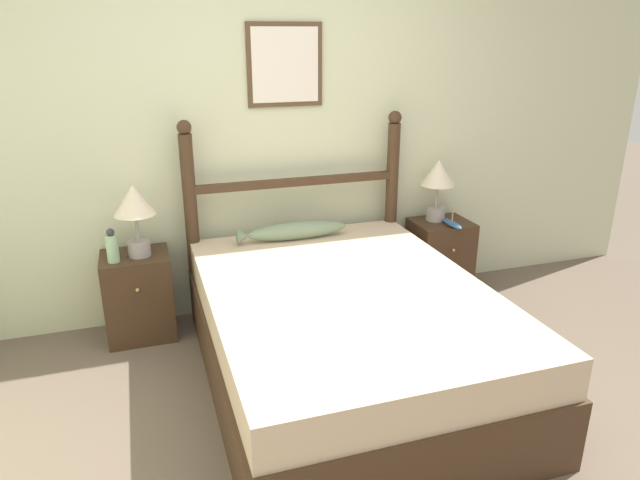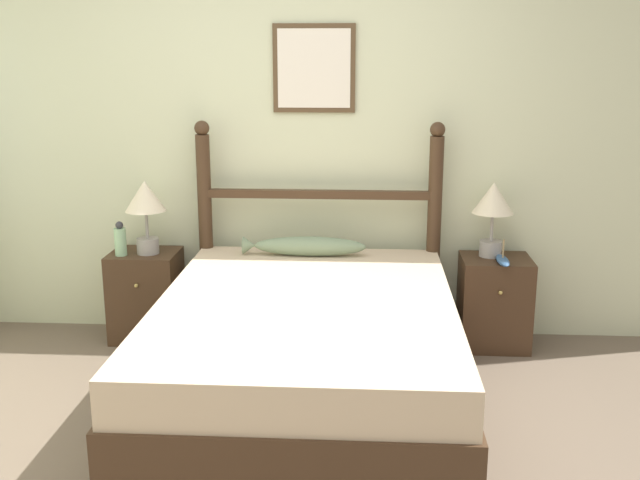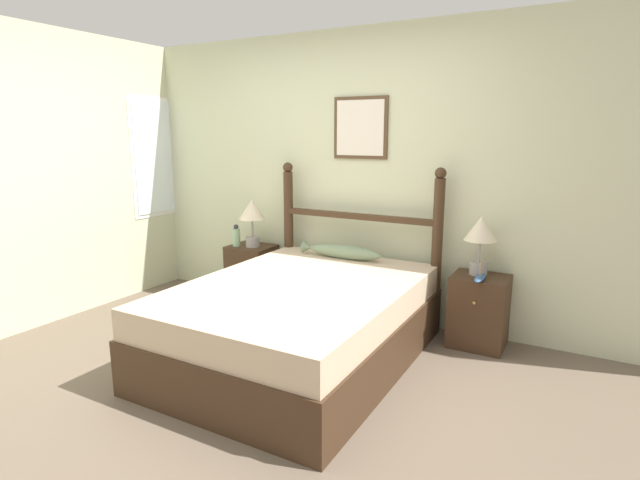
% 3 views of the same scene
% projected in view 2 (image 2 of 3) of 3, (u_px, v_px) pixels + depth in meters
% --- Properties ---
extents(ground_plane, '(16.00, 16.00, 0.00)m').
position_uv_depth(ground_plane, '(244.00, 463.00, 3.38)').
color(ground_plane, brown).
extents(wall_back, '(6.40, 0.08, 2.55)m').
position_uv_depth(wall_back, '(283.00, 137.00, 4.74)').
color(wall_back, beige).
rests_on(wall_back, ground_plane).
extents(bed, '(1.53, 2.08, 0.59)m').
position_uv_depth(bed, '(306.00, 354.00, 3.85)').
color(bed, '#3D2819').
rests_on(bed, ground_plane).
extents(headboard, '(1.54, 0.09, 1.39)m').
position_uv_depth(headboard, '(319.00, 225.00, 4.71)').
color(headboard, '#3D2819').
rests_on(headboard, ground_plane).
extents(nightstand_left, '(0.42, 0.38, 0.57)m').
position_uv_depth(nightstand_left, '(146.00, 295.00, 4.80)').
color(nightstand_left, '#3D2819').
rests_on(nightstand_left, ground_plane).
extents(nightstand_right, '(0.42, 0.38, 0.57)m').
position_uv_depth(nightstand_right, '(494.00, 302.00, 4.67)').
color(nightstand_right, '#3D2819').
rests_on(nightstand_right, ground_plane).
extents(table_lamp_left, '(0.25, 0.25, 0.46)m').
position_uv_depth(table_lamp_left, '(145.00, 203.00, 4.63)').
color(table_lamp_left, gray).
rests_on(table_lamp_left, nightstand_left).
extents(table_lamp_right, '(0.25, 0.25, 0.46)m').
position_uv_depth(table_lamp_right, '(493.00, 205.00, 4.56)').
color(table_lamp_right, gray).
rests_on(table_lamp_right, nightstand_right).
extents(bottle, '(0.07, 0.07, 0.22)m').
position_uv_depth(bottle, '(120.00, 240.00, 4.64)').
color(bottle, '#99C699').
rests_on(bottle, nightstand_left).
extents(model_boat, '(0.07, 0.25, 0.15)m').
position_uv_depth(model_boat, '(503.00, 260.00, 4.48)').
color(model_boat, '#335684').
rests_on(model_boat, nightstand_right).
extents(fish_pillow, '(0.76, 0.12, 0.12)m').
position_uv_depth(fish_pillow, '(305.00, 246.00, 4.57)').
color(fish_pillow, gray).
rests_on(fish_pillow, bed).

